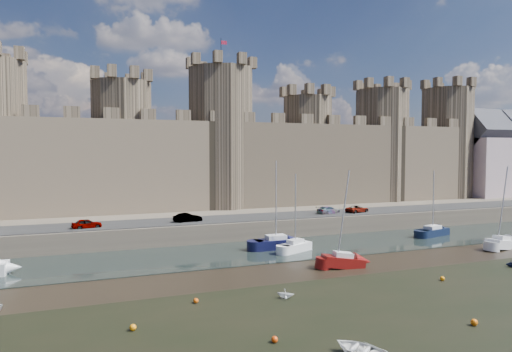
# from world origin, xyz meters

# --- Properties ---
(ground) EXTENTS (160.00, 160.00, 0.00)m
(ground) POSITION_xyz_m (0.00, 0.00, 0.00)
(ground) COLOR black
(ground) RESTS_ON ground
(water_channel) EXTENTS (160.00, 12.00, 0.08)m
(water_channel) POSITION_xyz_m (0.00, 24.00, 0.04)
(water_channel) COLOR black
(water_channel) RESTS_ON ground
(quay) EXTENTS (160.00, 60.00, 2.50)m
(quay) POSITION_xyz_m (0.00, 60.00, 1.25)
(quay) COLOR #4C443A
(quay) RESTS_ON ground
(road) EXTENTS (160.00, 7.00, 0.10)m
(road) POSITION_xyz_m (0.00, 34.00, 2.55)
(road) COLOR black
(road) RESTS_ON quay
(castle) EXTENTS (108.50, 11.00, 29.00)m
(castle) POSITION_xyz_m (-0.64, 48.00, 11.67)
(castle) COLOR #42382B
(castle) RESTS_ON quay
(car_0) EXTENTS (3.64, 1.97, 1.17)m
(car_0) POSITION_xyz_m (-19.45, 32.57, 3.09)
(car_0) COLOR gray
(car_0) RESTS_ON quay
(car_1) EXTENTS (3.79, 1.62, 1.22)m
(car_1) POSITION_xyz_m (-7.09, 33.05, 3.11)
(car_1) COLOR gray
(car_1) RESTS_ON quay
(car_2) EXTENTS (4.26, 2.65, 1.15)m
(car_2) POSITION_xyz_m (14.26, 33.67, 3.08)
(car_2) COLOR gray
(car_2) RESTS_ON quay
(car_3) EXTENTS (4.21, 2.74, 1.08)m
(car_3) POSITION_xyz_m (18.93, 33.15, 3.04)
(car_3) COLOR gray
(car_3) RESTS_ON quay
(sailboat_1) EXTENTS (5.28, 2.05, 10.57)m
(sailboat_1) POSITION_xyz_m (1.74, 24.38, 0.83)
(sailboat_1) COLOR black
(sailboat_1) RESTS_ON ground
(sailboat_2) EXTENTS (4.51, 3.17, 9.08)m
(sailboat_2) POSITION_xyz_m (3.24, 22.15, 0.75)
(sailboat_2) COLOR white
(sailboat_2) RESTS_ON ground
(sailboat_3) EXTENTS (5.50, 3.23, 9.04)m
(sailboat_3) POSITION_xyz_m (25.47, 24.44, 0.72)
(sailboat_3) COLOR black
(sailboat_3) RESTS_ON ground
(sailboat_4) EXTENTS (4.43, 2.26, 9.91)m
(sailboat_4) POSITION_xyz_m (4.67, 14.04, 0.73)
(sailboat_4) COLOR maroon
(sailboat_4) RESTS_ON ground
(sailboat_5) EXTENTS (4.92, 2.86, 9.98)m
(sailboat_5) POSITION_xyz_m (27.43, 14.99, 0.72)
(sailboat_5) COLOR silver
(sailboat_5) RESTS_ON ground
(dinghy_2) EXTENTS (3.55, 3.88, 0.66)m
(dinghy_2) POSITION_xyz_m (-5.10, -3.79, 0.33)
(dinghy_2) COLOR silver
(dinghy_2) RESTS_ON ground
(dinghy_3) EXTENTS (1.74, 1.66, 0.71)m
(dinghy_3) POSITION_xyz_m (-4.84, 7.22, 0.36)
(dinghy_3) COLOR white
(dinghy_3) RESTS_ON ground
(dinghy_7) EXTENTS (1.61, 1.49, 0.71)m
(dinghy_7) POSITION_xyz_m (20.78, 8.03, 0.36)
(dinghy_7) COLOR black
(dinghy_7) RESTS_ON ground
(buoy_0) EXTENTS (0.44, 0.44, 0.44)m
(buoy_0) POSITION_xyz_m (-16.92, 4.79, 0.22)
(buoy_0) COLOR orange
(buoy_0) RESTS_ON ground
(buoy_1) EXTENTS (0.41, 0.41, 0.41)m
(buoy_1) POSITION_xyz_m (-11.80, 8.65, 0.21)
(buoy_1) COLOR #EF550A
(buoy_1) RESTS_ON ground
(buoy_2) EXTENTS (0.47, 0.47, 0.47)m
(buoy_2) POSITION_xyz_m (4.65, -2.53, 0.23)
(buoy_2) COLOR orange
(buoy_2) RESTS_ON ground
(buoy_3) EXTENTS (0.42, 0.42, 0.42)m
(buoy_3) POSITION_xyz_m (10.55, 6.68, 0.21)
(buoy_3) COLOR orange
(buoy_3) RESTS_ON ground
(buoy_4) EXTENTS (0.42, 0.42, 0.42)m
(buoy_4) POSITION_xyz_m (-8.99, -0.24, 0.21)
(buoy_4) COLOR #E13F0A
(buoy_4) RESTS_ON ground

